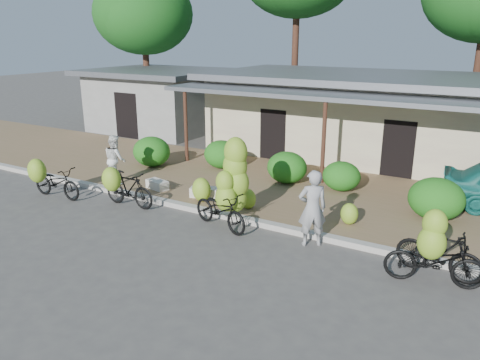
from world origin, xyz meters
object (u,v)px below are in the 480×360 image
Objects in this scene: bike_left at (126,188)px; bike_right at (438,249)px; bike_center at (228,193)px; sack_near at (205,192)px; sack_far at (157,185)px; tree_back_left at (142,12)px; bystander at (115,159)px; vendor at (312,208)px; bike_far_left at (54,181)px; bike_far_right at (434,261)px.

bike_left is 0.96× the size of bike_right.
sack_near is at bearing 68.71° from bike_center.
bike_center is at bearing 95.96° from bike_right.
bike_right is 2.48× the size of sack_far.
sack_far is (9.37, -10.33, -5.82)m from tree_back_left.
bike_left is 2.09× the size of sack_near.
sack_far is at bearing -145.20° from bystander.
sack_far is at bearing 87.99° from bike_center.
sack_far is at bearing 4.62° from bike_left.
bike_center is 3.15× the size of sack_far.
bike_left is 0.94× the size of vendor.
sack_near is 1.13× the size of sack_far.
bike_right is at bearing 140.07° from vendor.
sack_near is 4.28m from vendor.
vendor is (5.65, 0.33, 0.33)m from bike_left.
bike_right is (8.50, 0.10, 0.06)m from bike_left.
bike_center is 1.25× the size of vendor.
tree_back_left is 4.33× the size of bike_far_left.
bike_far_left is 11.00m from bike_right.
bike_far_left is at bearing -152.05° from sack_near.
tree_back_left reaches higher than sack_far.
bike_far_left is at bearing -29.32° from vendor.
bike_far_left is at bearing -60.48° from tree_back_left.
sack_far is (-0.13, 1.53, -0.36)m from bike_left.
bike_right is 7.05m from sack_near.
bike_far_right is (-0.01, -0.26, -0.17)m from bike_right.
sack_near is (-1.64, 1.29, -0.64)m from bike_center.
bike_left is 2.21m from bystander.
bike_right reaches higher than sack_far.
bike_left is 2.37× the size of sack_far.
bike_right is at bearing -9.38° from sack_far.
bystander is at bearing 51.65° from bike_left.
bike_far_right is at bearing -160.10° from bystander.
bike_far_left is 2.54m from bike_left.
bike_right is (5.23, -0.25, -0.23)m from bike_center.
bike_far_left is 10.98m from bike_far_right.
sack_far is (-8.63, 1.42, -0.42)m from bike_right.
bike_left reaches higher than sack_near.
bystander is at bearing -53.50° from tree_back_left.
tree_back_left is at bearing 27.62° from bike_far_left.
bike_center reaches higher than bike_far_right.
bike_far_right reaches higher than sack_near.
bike_far_right is (5.23, -0.51, -0.40)m from bike_center.
vendor reaches higher than bike_far_left.
bike_far_left is at bearing 101.78° from bike_left.
bystander is (7.78, -10.51, -5.14)m from tree_back_left.
bike_left is 1.58m from sack_far.
bystander is (-4.98, 0.99, 0.02)m from bike_center.
sack_far is at bearing -47.09° from vendor.
bike_left is at bearing -85.08° from sack_far.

